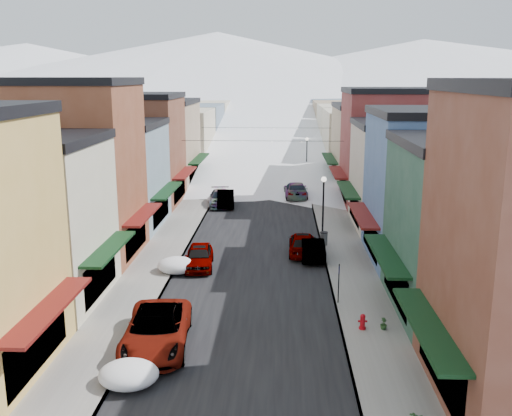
# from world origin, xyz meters

# --- Properties ---
(road) EXTENTS (10.00, 160.00, 0.01)m
(road) POSITION_xyz_m (0.00, 60.00, 0.01)
(road) COLOR black
(road) RESTS_ON ground
(sidewalk_left) EXTENTS (3.20, 160.00, 0.15)m
(sidewalk_left) POSITION_xyz_m (-6.60, 60.00, 0.07)
(sidewalk_left) COLOR gray
(sidewalk_left) RESTS_ON ground
(sidewalk_right) EXTENTS (3.20, 160.00, 0.15)m
(sidewalk_right) POSITION_xyz_m (6.60, 60.00, 0.07)
(sidewalk_right) COLOR gray
(sidewalk_right) RESTS_ON ground
(curb_left) EXTENTS (0.10, 160.00, 0.15)m
(curb_left) POSITION_xyz_m (-5.05, 60.00, 0.07)
(curb_left) COLOR slate
(curb_left) RESTS_ON ground
(curb_right) EXTENTS (0.10, 160.00, 0.15)m
(curb_right) POSITION_xyz_m (5.05, 60.00, 0.07)
(curb_right) COLOR slate
(curb_right) RESTS_ON ground
(bldg_l_cream) EXTENTS (11.30, 8.20, 9.50)m
(bldg_l_cream) POSITION_xyz_m (-13.19, 12.50, 4.76)
(bldg_l_cream) COLOR beige
(bldg_l_cream) RESTS_ON ground
(bldg_l_brick_near) EXTENTS (12.30, 8.20, 12.50)m
(bldg_l_brick_near) POSITION_xyz_m (-13.69, 20.50, 6.26)
(bldg_l_brick_near) COLOR brown
(bldg_l_brick_near) RESTS_ON ground
(bldg_l_grayblue) EXTENTS (11.30, 9.20, 9.00)m
(bldg_l_grayblue) POSITION_xyz_m (-13.19, 29.00, 4.51)
(bldg_l_grayblue) COLOR gray
(bldg_l_grayblue) RESTS_ON ground
(bldg_l_brick_far) EXTENTS (13.30, 9.20, 11.00)m
(bldg_l_brick_far) POSITION_xyz_m (-14.19, 38.00, 5.51)
(bldg_l_brick_far) COLOR brown
(bldg_l_brick_far) RESTS_ON ground
(bldg_l_tan) EXTENTS (11.30, 11.20, 10.00)m
(bldg_l_tan) POSITION_xyz_m (-13.19, 48.00, 5.01)
(bldg_l_tan) COLOR #9F8568
(bldg_l_tan) RESTS_ON ground
(bldg_r_green) EXTENTS (11.30, 9.20, 9.50)m
(bldg_r_green) POSITION_xyz_m (13.19, 12.00, 4.76)
(bldg_r_green) COLOR #224837
(bldg_r_green) RESTS_ON ground
(bldg_r_blue) EXTENTS (11.30, 9.20, 10.50)m
(bldg_r_blue) POSITION_xyz_m (13.19, 21.00, 5.26)
(bldg_r_blue) COLOR #416194
(bldg_r_blue) RESTS_ON ground
(bldg_r_cream) EXTENTS (12.30, 9.20, 9.00)m
(bldg_r_cream) POSITION_xyz_m (13.69, 30.00, 4.51)
(bldg_r_cream) COLOR beige
(bldg_r_cream) RESTS_ON ground
(bldg_r_brick_far) EXTENTS (13.30, 9.20, 11.50)m
(bldg_r_brick_far) POSITION_xyz_m (14.19, 39.00, 5.76)
(bldg_r_brick_far) COLOR maroon
(bldg_r_brick_far) RESTS_ON ground
(bldg_r_tan) EXTENTS (11.30, 11.20, 9.50)m
(bldg_r_tan) POSITION_xyz_m (13.19, 49.00, 4.76)
(bldg_r_tan) COLOR tan
(bldg_r_tan) RESTS_ON ground
(distant_blocks) EXTENTS (34.00, 55.00, 8.00)m
(distant_blocks) POSITION_xyz_m (0.00, 83.00, 4.00)
(distant_blocks) COLOR gray
(distant_blocks) RESTS_ON ground
(mountain_ridge) EXTENTS (670.00, 340.00, 34.00)m
(mountain_ridge) POSITION_xyz_m (-19.47, 277.18, 14.36)
(mountain_ridge) COLOR silver
(mountain_ridge) RESTS_ON ground
(overhead_cables) EXTENTS (16.40, 15.04, 0.04)m
(overhead_cables) POSITION_xyz_m (0.00, 47.50, 6.20)
(overhead_cables) COLOR black
(overhead_cables) RESTS_ON ground
(car_white_suv) EXTENTS (3.46, 6.62, 1.78)m
(car_white_suv) POSITION_xyz_m (-3.88, 7.09, 0.89)
(car_white_suv) COLOR silver
(car_white_suv) RESTS_ON ground
(car_silver_sedan) EXTENTS (2.20, 4.66, 1.54)m
(car_silver_sedan) POSITION_xyz_m (-3.50, 18.75, 0.77)
(car_silver_sedan) COLOR #ABADB4
(car_silver_sedan) RESTS_ON ground
(car_dark_hatch) EXTENTS (2.08, 4.86, 1.56)m
(car_dark_hatch) POSITION_xyz_m (-3.50, 37.21, 0.78)
(car_dark_hatch) COLOR black
(car_dark_hatch) RESTS_ON ground
(car_silver_wagon) EXTENTS (2.68, 5.41, 1.51)m
(car_silver_wagon) POSITION_xyz_m (-4.08, 37.60, 0.76)
(car_silver_wagon) COLOR #A5A7AD
(car_silver_wagon) RESTS_ON ground
(car_green_sedan) EXTENTS (1.69, 4.56, 1.49)m
(car_green_sedan) POSITION_xyz_m (4.18, 21.04, 0.75)
(car_green_sedan) COLOR black
(car_green_sedan) RESTS_ON ground
(car_gray_suv) EXTENTS (2.04, 4.85, 1.64)m
(car_gray_suv) POSITION_xyz_m (3.52, 22.04, 0.82)
(car_gray_suv) COLOR gray
(car_gray_suv) RESTS_ON ground
(car_black_sedan) EXTENTS (2.60, 5.87, 1.68)m
(car_black_sedan) POSITION_xyz_m (3.50, 41.62, 0.84)
(car_black_sedan) COLOR black
(car_black_sedan) RESTS_ON ground
(car_lane_silver) EXTENTS (2.11, 4.96, 1.67)m
(car_lane_silver) POSITION_xyz_m (-1.86, 58.01, 0.84)
(car_lane_silver) COLOR #9A9DA2
(car_lane_silver) RESTS_ON ground
(car_lane_white) EXTENTS (3.02, 5.40, 1.43)m
(car_lane_white) POSITION_xyz_m (2.00, 74.40, 0.71)
(car_lane_white) COLOR silver
(car_lane_white) RESTS_ON ground
(fire_hydrant) EXTENTS (0.47, 0.35, 0.80)m
(fire_hydrant) POSITION_xyz_m (6.09, 9.22, 0.52)
(fire_hydrant) COLOR #AC0912
(fire_hydrant) RESTS_ON sidewalk_right
(parking_sign) EXTENTS (0.07, 0.31, 2.28)m
(parking_sign) POSITION_xyz_m (5.20, 12.62, 1.48)
(parking_sign) COLOR black
(parking_sign) RESTS_ON sidewalk_right
(trash_can) EXTENTS (0.59, 0.59, 1.01)m
(trash_can) POSITION_xyz_m (5.20, 23.89, 0.66)
(trash_can) COLOR #5C5F61
(trash_can) RESTS_ON sidewalk_right
(streetlamp_near) EXTENTS (0.41, 0.41, 4.96)m
(streetlamp_near) POSITION_xyz_m (5.20, 25.43, 3.28)
(streetlamp_near) COLOR black
(streetlamp_near) RESTS_ON sidewalk_right
(streetlamp_far) EXTENTS (0.40, 0.40, 4.86)m
(streetlamp_far) POSITION_xyz_m (5.20, 55.00, 3.22)
(streetlamp_far) COLOR black
(streetlamp_far) RESTS_ON sidewalk_right
(planter_far) EXTENTS (0.48, 0.48, 0.60)m
(planter_far) POSITION_xyz_m (7.15, 9.23, 0.45)
(planter_far) COLOR #284C23
(planter_far) RESTS_ON sidewalk_right
(snow_pile_near) EXTENTS (2.52, 2.75, 1.07)m
(snow_pile_near) POSITION_xyz_m (-4.28, 3.69, 0.51)
(snow_pile_near) COLOR white
(snow_pile_near) RESTS_ON ground
(snow_pile_mid) EXTENTS (2.54, 2.76, 1.07)m
(snow_pile_mid) POSITION_xyz_m (-4.79, 17.62, 0.51)
(snow_pile_mid) COLOR white
(snow_pile_mid) RESTS_ON ground
(snow_pile_far) EXTENTS (2.36, 2.65, 1.00)m
(snow_pile_far) POSITION_xyz_m (-4.28, 38.40, 0.48)
(snow_pile_far) COLOR white
(snow_pile_far) RESTS_ON ground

